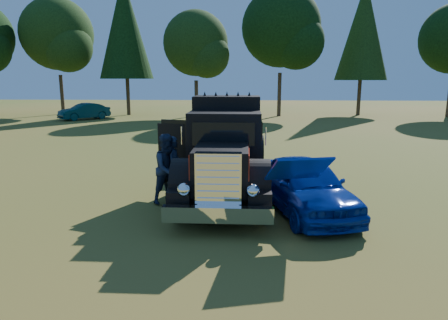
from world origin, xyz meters
TOP-DOWN VIEW (x-y plane):
  - ground at (0.00, 0.00)m, footprint 120.00×120.00m
  - treeline at (6.00, 28.38)m, footprint 74.39×26.03m
  - diamond_t_truck at (0.22, 2.55)m, footprint 3.34×7.16m
  - hotrod_coupe at (2.42, 1.15)m, footprint 2.73×4.61m
  - spectator_near at (-1.25, 2.00)m, footprint 0.52×0.74m
  - spectator_far at (-1.38, 1.80)m, footprint 1.22×1.23m
  - distant_teal_car at (-13.55, 25.57)m, footprint 4.10×4.20m

SIDE VIEW (x-z plane):
  - ground at x=0.00m, z-range 0.00..0.00m
  - distant_teal_car at x=-13.55m, z-range 0.00..1.43m
  - hotrod_coupe at x=2.42m, z-range -0.20..1.68m
  - spectator_near at x=-1.25m, z-range 0.00..1.91m
  - spectator_far at x=-1.38m, z-range 0.00..2.00m
  - diamond_t_truck at x=0.22m, z-range -0.22..2.78m
  - treeline at x=6.00m, z-range 0.78..15.21m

